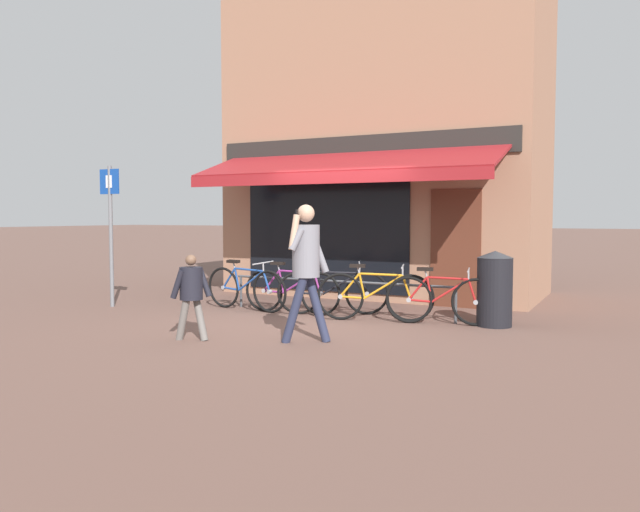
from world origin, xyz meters
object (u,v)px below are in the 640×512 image
(bicycle_purple, at_px, (291,290))
(bicycle_orange, at_px, (375,296))
(bicycle_red, at_px, (441,299))
(parking_sign, at_px, (111,221))
(bicycle_black, at_px, (332,292))
(bicycle_blue, at_px, (246,288))
(litter_bin, at_px, (495,288))
(pedestrian_child, at_px, (191,289))
(pedestrian_adult, at_px, (306,257))

(bicycle_purple, height_order, bicycle_orange, bicycle_orange)
(bicycle_purple, xyz_separation_m, bicycle_red, (2.54, 0.07, 0.00))
(bicycle_orange, distance_m, parking_sign, 4.96)
(bicycle_black, distance_m, parking_sign, 4.20)
(bicycle_blue, bearing_deg, litter_bin, 13.58)
(bicycle_red, bearing_deg, pedestrian_child, -146.10)
(bicycle_purple, relative_size, bicycle_black, 1.03)
(bicycle_blue, relative_size, parking_sign, 0.71)
(pedestrian_adult, bearing_deg, bicycle_blue, -50.78)
(pedestrian_child, distance_m, litter_bin, 4.38)
(pedestrian_child, bearing_deg, litter_bin, -127.67)
(litter_bin, height_order, parking_sign, parking_sign)
(bicycle_purple, height_order, litter_bin, litter_bin)
(parking_sign, bearing_deg, bicycle_blue, 17.13)
(bicycle_blue, distance_m, bicycle_orange, 2.39)
(bicycle_black, distance_m, litter_bin, 2.60)
(bicycle_black, bearing_deg, bicycle_blue, 163.81)
(bicycle_blue, distance_m, litter_bin, 4.16)
(bicycle_blue, xyz_separation_m, pedestrian_child, (0.83, -2.49, 0.29))
(litter_bin, bearing_deg, bicycle_red, -161.75)
(bicycle_black, distance_m, pedestrian_child, 2.84)
(bicycle_blue, xyz_separation_m, bicycle_red, (3.41, 0.14, -0.00))
(bicycle_blue, height_order, bicycle_black, bicycle_black)
(bicycle_orange, bearing_deg, bicycle_purple, 160.33)
(pedestrian_child, bearing_deg, bicycle_black, -93.35)
(bicycle_orange, xyz_separation_m, bicycle_red, (1.01, 0.15, -0.01))
(bicycle_blue, xyz_separation_m, bicycle_orange, (2.39, -0.01, 0.01))
(pedestrian_child, xyz_separation_m, litter_bin, (3.31, 2.87, -0.12))
(bicycle_blue, distance_m, bicycle_red, 3.41)
(bicycle_black, xyz_separation_m, bicycle_red, (1.86, -0.10, -0.00))
(pedestrian_child, height_order, litter_bin, pedestrian_child)
(bicycle_orange, bearing_deg, bicycle_red, -8.62)
(litter_bin, bearing_deg, bicycle_black, -176.93)
(bicycle_red, distance_m, pedestrian_child, 3.69)
(bicycle_purple, bearing_deg, bicycle_red, -1.18)
(bicycle_orange, bearing_deg, pedestrian_child, -139.11)
(pedestrian_child, relative_size, parking_sign, 0.45)
(bicycle_orange, relative_size, litter_bin, 1.58)
(bicycle_red, bearing_deg, bicycle_black, 165.23)
(pedestrian_adult, distance_m, pedestrian_child, 1.56)
(bicycle_orange, height_order, pedestrian_adult, pedestrian_adult)
(litter_bin, bearing_deg, pedestrian_child, -139.05)
(bicycle_orange, xyz_separation_m, parking_sign, (-4.77, -0.73, 1.14))
(bicycle_orange, distance_m, pedestrian_child, 2.95)
(litter_bin, bearing_deg, parking_sign, -170.30)
(bicycle_black, height_order, parking_sign, parking_sign)
(pedestrian_adult, bearing_deg, bicycle_orange, -105.05)
(pedestrian_adult, bearing_deg, litter_bin, -139.69)
(bicycle_orange, height_order, pedestrian_child, pedestrian_child)
(bicycle_purple, bearing_deg, pedestrian_adult, -58.55)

